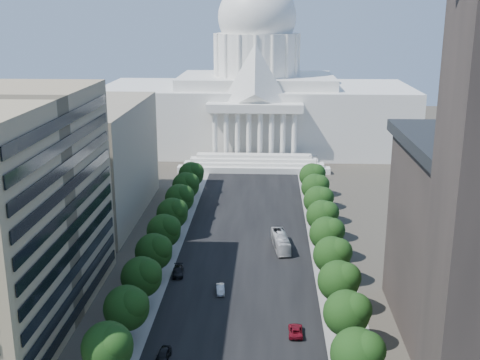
% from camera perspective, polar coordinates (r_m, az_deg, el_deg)
% --- Properties ---
extents(road_asphalt, '(30.00, 260.00, 0.01)m').
position_cam_1_polar(road_asphalt, '(152.14, 0.71, -4.76)').
color(road_asphalt, black).
rests_on(road_asphalt, ground).
extents(sidewalk_left, '(8.00, 260.00, 0.02)m').
position_cam_1_polar(sidewalk_left, '(153.95, -6.40, -4.61)').
color(sidewalk_left, gray).
rests_on(sidewalk_left, ground).
extents(sidewalk_right, '(8.00, 260.00, 0.02)m').
position_cam_1_polar(sidewalk_right, '(152.69, 7.88, -4.83)').
color(sidewalk_right, gray).
rests_on(sidewalk_right, ground).
extents(capitol, '(120.00, 56.00, 73.00)m').
position_cam_1_polar(capitol, '(239.68, 1.57, 7.76)').
color(capitol, white).
rests_on(capitol, ground).
extents(office_block_left_far, '(38.00, 52.00, 30.00)m').
position_cam_1_polar(office_block_left_far, '(165.87, -15.95, 1.79)').
color(office_block_left_far, gray).
rests_on(office_block_left_far, ground).
extents(tree_l_b, '(7.79, 7.60, 9.97)m').
position_cam_1_polar(tree_l_b, '(92.30, -12.30, -15.15)').
color(tree_l_b, '#33261C').
rests_on(tree_l_b, ground).
extents(tree_l_c, '(7.79, 7.60, 9.97)m').
position_cam_1_polar(tree_l_c, '(102.43, -10.57, -11.75)').
color(tree_l_c, '#33261C').
rests_on(tree_l_c, ground).
extents(tree_l_d, '(7.79, 7.60, 9.97)m').
position_cam_1_polar(tree_l_d, '(112.93, -9.19, -8.97)').
color(tree_l_d, '#33261C').
rests_on(tree_l_d, ground).
extents(tree_l_e, '(7.79, 7.60, 9.97)m').
position_cam_1_polar(tree_l_e, '(123.71, -8.06, -6.66)').
color(tree_l_e, '#33261C').
rests_on(tree_l_e, ground).
extents(tree_l_f, '(7.79, 7.60, 9.97)m').
position_cam_1_polar(tree_l_f, '(134.69, -7.12, -4.73)').
color(tree_l_f, '#33261C').
rests_on(tree_l_f, ground).
extents(tree_l_g, '(7.79, 7.60, 9.97)m').
position_cam_1_polar(tree_l_g, '(145.83, -6.33, -3.09)').
color(tree_l_g, '#33261C').
rests_on(tree_l_g, ground).
extents(tree_l_h, '(7.79, 7.60, 9.97)m').
position_cam_1_polar(tree_l_h, '(157.09, -5.65, -1.68)').
color(tree_l_h, '#33261C').
rests_on(tree_l_h, ground).
extents(tree_l_i, '(7.79, 7.60, 9.97)m').
position_cam_1_polar(tree_l_i, '(168.46, -5.07, -0.46)').
color(tree_l_i, '#33261C').
rests_on(tree_l_i, ground).
extents(tree_l_j, '(7.79, 7.60, 9.97)m').
position_cam_1_polar(tree_l_j, '(179.91, -4.56, 0.61)').
color(tree_l_j, '#33261C').
rests_on(tree_l_j, ground).
extents(tree_r_b, '(7.79, 7.60, 9.97)m').
position_cam_1_polar(tree_r_b, '(90.44, 11.25, -15.78)').
color(tree_r_b, '#33261C').
rests_on(tree_r_b, ground).
extents(tree_r_c, '(7.79, 7.60, 9.97)m').
position_cam_1_polar(tree_r_c, '(100.76, 10.27, -12.23)').
color(tree_r_c, '#33261C').
rests_on(tree_r_c, ground).
extents(tree_r_d, '(7.79, 7.60, 9.97)m').
position_cam_1_polar(tree_r_d, '(111.41, 9.50, -9.34)').
color(tree_r_d, '#33261C').
rests_on(tree_r_d, ground).
extents(tree_r_e, '(7.79, 7.60, 9.97)m').
position_cam_1_polar(tree_r_e, '(122.32, 8.87, -6.97)').
color(tree_r_e, '#33261C').
rests_on(tree_r_e, ground).
extents(tree_r_f, '(7.79, 7.60, 9.97)m').
position_cam_1_polar(tree_r_f, '(133.42, 8.36, -4.98)').
color(tree_r_f, '#33261C').
rests_on(tree_r_f, ground).
extents(tree_r_g, '(7.79, 7.60, 9.97)m').
position_cam_1_polar(tree_r_g, '(144.65, 7.92, -3.30)').
color(tree_r_g, '#33261C').
rests_on(tree_r_g, ground).
extents(tree_r_h, '(7.79, 7.60, 9.97)m').
position_cam_1_polar(tree_r_h, '(156.01, 7.55, -1.86)').
color(tree_r_h, '#33261C').
rests_on(tree_r_h, ground).
extents(tree_r_i, '(7.79, 7.60, 9.97)m').
position_cam_1_polar(tree_r_i, '(167.45, 7.23, -0.62)').
color(tree_r_i, '#33261C').
rests_on(tree_r_i, ground).
extents(tree_r_j, '(7.79, 7.60, 9.97)m').
position_cam_1_polar(tree_r_j, '(178.96, 6.95, 0.46)').
color(tree_r_j, '#33261C').
rests_on(tree_r_j, ground).
extents(streetlight_b, '(2.61, 0.44, 9.00)m').
position_cam_1_polar(streetlight_b, '(100.57, 11.22, -12.75)').
color(streetlight_b, gray).
rests_on(streetlight_b, ground).
extents(streetlight_c, '(2.61, 0.44, 9.00)m').
position_cam_1_polar(streetlight_c, '(122.92, 9.58, -7.20)').
color(streetlight_c, gray).
rests_on(streetlight_c, ground).
extents(streetlight_d, '(2.61, 0.44, 9.00)m').
position_cam_1_polar(streetlight_d, '(146.13, 8.48, -3.39)').
color(streetlight_d, gray).
rests_on(streetlight_d, ground).
extents(streetlight_e, '(2.61, 0.44, 9.00)m').
position_cam_1_polar(streetlight_e, '(169.85, 7.70, -0.62)').
color(streetlight_e, gray).
rests_on(streetlight_e, ground).
extents(streetlight_f, '(2.61, 0.44, 9.00)m').
position_cam_1_polar(streetlight_f, '(193.90, 7.10, 1.46)').
color(streetlight_f, gray).
rests_on(streetlight_f, ground).
extents(car_dark_a, '(2.28, 4.92, 1.63)m').
position_cam_1_polar(car_dark_a, '(99.74, -7.29, -16.14)').
color(car_dark_a, black).
rests_on(car_dark_a, ground).
extents(car_silver, '(2.08, 4.61, 1.47)m').
position_cam_1_polar(car_silver, '(119.66, -1.87, -10.31)').
color(car_silver, '#ABAEB3').
rests_on(car_silver, ground).
extents(car_red, '(2.42, 5.21, 1.44)m').
position_cam_1_polar(car_red, '(106.09, 5.29, -14.03)').
color(car_red, maroon).
rests_on(car_red, ground).
extents(car_dark_b, '(2.77, 5.66, 1.59)m').
position_cam_1_polar(car_dark_b, '(127.61, -5.89, -8.63)').
color(car_dark_b, black).
rests_on(car_dark_b, ground).
extents(city_bus, '(4.56, 12.76, 3.48)m').
position_cam_1_polar(city_bus, '(140.37, 3.88, -5.84)').
color(city_bus, silver).
rests_on(city_bus, ground).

